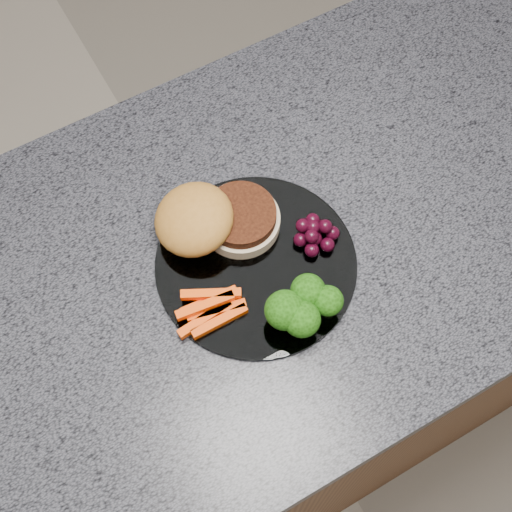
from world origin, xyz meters
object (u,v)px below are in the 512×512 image
Objects in this scene: island_cabinet at (301,332)px; grape_bunch at (315,233)px; plate at (256,264)px; burger at (211,221)px.

grape_bunch reaches higher than island_cabinet.
plate is 0.09m from grape_bunch.
island_cabinet is at bearing 11.89° from plate.
island_cabinet is 6.81× the size of burger.
island_cabinet is 0.52m from burger.
burger is 2.93× the size of grape_bunch.
plate is (-0.11, -0.02, 0.47)m from island_cabinet.
island_cabinet is at bearing 45.64° from grape_bunch.
burger is at bearing 144.93° from grape_bunch.
burger is (-0.14, 0.05, 0.50)m from island_cabinet.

